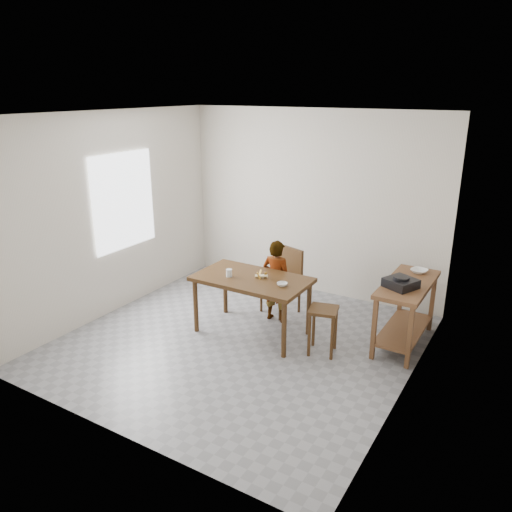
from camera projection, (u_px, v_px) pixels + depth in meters
The scene contains 17 objects.
floor at pixel (239, 343), 6.12m from camera, with size 4.00×4.00×0.04m, color gray.
ceiling at pixel (236, 112), 5.24m from camera, with size 4.00×4.00×0.04m, color white.
wall_back at pixel (313, 203), 7.32m from camera, with size 4.00×0.04×2.70m, color beige.
wall_front at pixel (103, 297), 4.04m from camera, with size 4.00×0.04×2.70m, color beige.
wall_left at pixel (111, 215), 6.67m from camera, with size 0.04×4.00×2.70m, color beige.
wall_right at pixel (418, 268), 4.70m from camera, with size 0.04×4.00×2.70m, color beige.
window_pane at pixel (124, 201), 6.76m from camera, with size 0.02×1.10×1.30m, color silver.
dining_table at pixel (252, 305), 6.24m from camera, with size 1.40×0.80×0.75m, color #3E2611, non-canonical shape.
prep_counter at pixel (405, 313), 5.96m from camera, with size 0.50×1.20×0.80m, color brown, non-canonical shape.
child at pixel (276, 281), 6.53m from camera, with size 0.41×0.27×1.11m, color silver.
dining_chair at pixel (280, 282), 6.81m from camera, with size 0.43×0.43×0.90m, color #3E2611, non-canonical shape.
stool at pixel (323, 331), 5.80m from camera, with size 0.32×0.32×0.56m, color #3E2611, non-canonical shape.
glass_tumbler at pixel (229, 273), 6.14m from camera, with size 0.07×0.07×0.09m, color silver.
small_bowl at pixel (282, 284), 5.85m from camera, with size 0.13×0.13×0.04m, color silver.
banana at pixel (261, 276), 6.10m from camera, with size 0.18×0.12×0.06m, color gold, non-canonical shape.
serving_bowl at pixel (419, 271), 6.12m from camera, with size 0.20×0.20×0.05m, color silver.
gas_burner at pixel (401, 283), 5.67m from camera, with size 0.31×0.31×0.10m, color black.
Camera 1 is at (2.98, -4.57, 2.96)m, focal length 35.00 mm.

